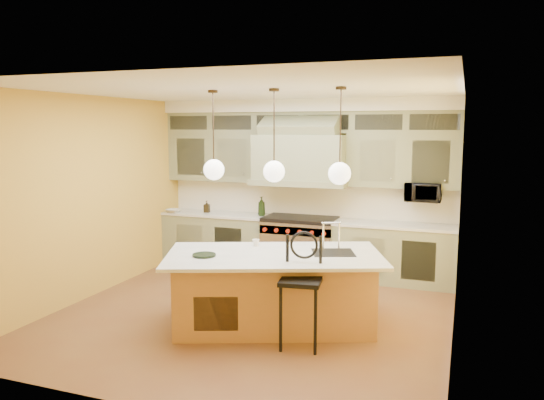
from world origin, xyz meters
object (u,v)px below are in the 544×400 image
at_px(range, 300,245).
at_px(kitchen_island, 274,289).
at_px(counter_stool, 301,282).
at_px(microwave, 423,192).

relative_size(range, kitchen_island, 0.41).
bearing_deg(kitchen_island, range, 78.43).
xyz_separation_m(kitchen_island, counter_stool, (0.49, -0.47, 0.27)).
relative_size(range, microwave, 2.21).
xyz_separation_m(range, counter_stool, (0.90, -2.86, 0.25)).
bearing_deg(counter_stool, microwave, 62.62).
relative_size(range, counter_stool, 0.94).
bearing_deg(microwave, range, -176.88).
height_order(range, counter_stool, counter_stool).
relative_size(kitchen_island, counter_stool, 2.27).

